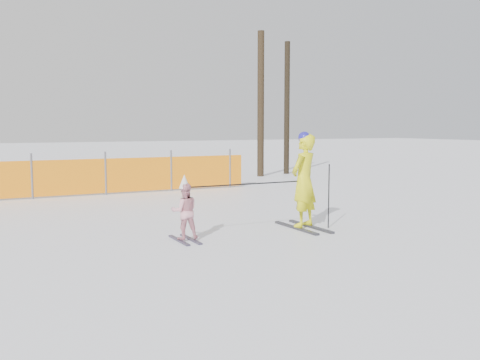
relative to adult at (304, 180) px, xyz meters
name	(u,v)px	position (x,y,z in m)	size (l,w,h in m)	color
ground	(253,239)	(-1.35, -0.43, -0.94)	(120.00, 120.00, 0.00)	white
adult	(304,180)	(0.00, 0.00, 0.00)	(0.78, 1.44, 1.88)	black
child	(185,211)	(-2.47, -0.01, -0.41)	(0.54, 0.89, 1.16)	black
ski_poles	(278,189)	(-0.63, -0.08, -0.12)	(2.80, 0.22, 1.25)	black
tree_trunks	(272,106)	(5.18, 10.06, 1.84)	(1.74, 0.71, 5.66)	black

